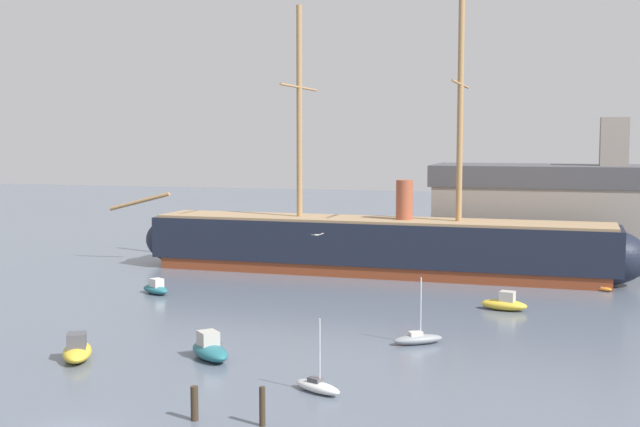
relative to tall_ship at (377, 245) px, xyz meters
The scene contains 13 objects.
tall_ship is the anchor object (origin of this frame).
motorboat_foreground_left 43.41m from the tall_ship, 106.55° to the right, with size 3.94×5.04×1.96m.
sailboat_foreground_right 44.42m from the tall_ship, 82.46° to the right, with size 3.63×2.56×4.60m.
motorboat_near_centre 39.00m from the tall_ship, 95.25° to the right, with size 4.61×4.55×1.92m.
sailboat_mid_right 32.27m from the tall_ship, 72.30° to the right, with size 3.91×3.08×5.07m.
motorboat_alongside_bow 25.93m from the tall_ship, 135.74° to the right, with size 3.97×3.23×1.56m.
motorboat_alongside_stern 22.53m from the tall_ship, 46.96° to the right, with size 4.39×2.45×1.74m.
dinghy_far_right 24.78m from the tall_ship, ahead, with size 2.10×1.73×0.46m.
motorboat_distant_centre 10.56m from the tall_ship, 107.78° to the left, with size 3.45×2.57×1.34m.
mooring_piling_nearest 50.62m from the tall_ship, 84.79° to the right, with size 0.33×0.33×2.15m, color #382B1E.
mooring_piling_left_pair 50.63m from the tall_ship, 89.17° to the right, with size 0.42×0.42×1.91m, color #382B1E.
dockside_warehouse_right 32.01m from the tall_ship, 24.60° to the left, with size 52.52×15.18×17.85m.
seagull_in_flight 38.61m from the tall_ship, 83.92° to the right, with size 0.67×1.05×0.13m.
Camera 1 is at (24.23, -36.13, 15.44)m, focal length 46.16 mm.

